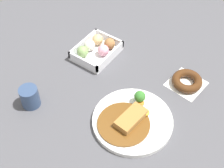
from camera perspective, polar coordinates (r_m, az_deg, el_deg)
name	(u,v)px	position (r m, az deg, el deg)	size (l,w,h in m)	color
ground_plane	(116,95)	(1.15, 0.71, -2.01)	(1.60, 1.60, 0.00)	#4C4C51
curry_plate	(132,120)	(1.07, 3.63, -6.46)	(0.27, 0.27, 0.07)	white
donut_box	(97,49)	(1.29, -2.80, 6.33)	(0.18, 0.14, 0.06)	white
chocolate_ring_donut	(187,81)	(1.21, 13.38, 0.51)	(0.14, 0.14, 0.03)	white
coffee_mug	(30,97)	(1.13, -14.63, -2.27)	(0.07, 0.07, 0.08)	#33476B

